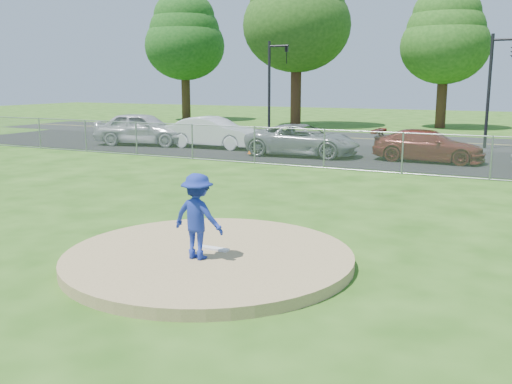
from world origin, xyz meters
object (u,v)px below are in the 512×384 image
Objects in this scene: pitcher at (198,216)px; parked_car_gray at (303,140)px; parked_car_silver at (143,129)px; tree_center at (445,35)px; parked_car_white at (213,132)px; tree_left at (297,12)px; traffic_signal_left at (273,80)px; traffic_cone at (252,145)px; parked_car_darkred at (428,146)px; tree_far_left at (185,36)px.

parked_car_gray is at bearing -71.23° from pitcher.
pitcher is 20.76m from parked_car_silver.
tree_center reaches higher than parked_car_white.
tree_left reaches higher than traffic_signal_left.
parked_car_silver is (-6.83, 0.73, 0.46)m from traffic_cone.
tree_left is at bearing 105.54° from traffic_cone.
pitcher is at bearing -68.59° from traffic_signal_left.
pitcher is (8.77, -22.38, -2.39)m from traffic_signal_left.
pitcher is 16.09m from parked_car_gray.
parked_car_darkred is (12.27, -15.26, -7.57)m from tree_left.
traffic_signal_left is at bearing -39.73° from tree_far_left.
tree_center is 20.58m from parked_car_white.
tree_center reaches higher than parked_car_gray.
traffic_signal_left reaches higher than pitcher.
traffic_signal_left is (-7.76, -12.00, -3.11)m from tree_center.
tree_left is 18.55m from traffic_cone.
traffic_signal_left is 1.10× the size of parked_car_gray.
tree_left is 10.59m from tree_center.
tree_far_left is 21.03m from tree_center.
parked_car_silver is (8.67, -17.47, -6.19)m from tree_far_left.
parked_car_darkred is (2.27, -18.26, -5.80)m from tree_center.
tree_far_left is at bearing 34.53° from parked_car_white.
traffic_cone is at bearing -49.57° from tree_far_left.
tree_far_left is at bearing 40.16° from parked_car_gray.
traffic_signal_left reaches higher than parked_car_gray.
tree_center is 22.90m from parked_car_silver.
parked_car_white is 5.29m from parked_car_gray.
traffic_signal_left is (2.24, -9.00, -4.88)m from tree_left.
tree_center is 1.95× the size of parked_car_silver.
tree_left is at bearing -163.30° from tree_center.
parked_car_gray is at bearing 96.89° from parked_car_darkred.
parked_car_silver is at bearing 91.66° from parked_car_darkred.
pitcher is 18.93m from parked_car_white.
tree_left reaches higher than pitcher.
pitcher is (1.01, -34.38, -5.49)m from tree_center.
pitcher is 0.30× the size of parked_car_gray.
tree_center is (21.00, 1.00, -0.59)m from tree_far_left.
traffic_cone is (4.51, -16.20, -7.83)m from tree_left.
tree_far_left reaches higher than parked_car_silver.
tree_far_left is at bearing -52.79° from pitcher.
tree_far_left is 17.60m from traffic_signal_left.
traffic_cone is 7.83m from parked_car_darkred.
parked_car_gray is at bearing -55.93° from traffic_signal_left.
tree_far_left is 2.35× the size of parked_car_darkred.
parked_car_silver is 9.19m from parked_car_gray.
traffic_signal_left is 1.23× the size of parked_car_darkred.
tree_far_left is 11.24m from tree_left.
tree_far_left is 2.28× the size of parked_car_white.
parked_car_darkred is at bearing -102.41° from parked_car_silver.
tree_far_left is 6.93× the size of pitcher.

